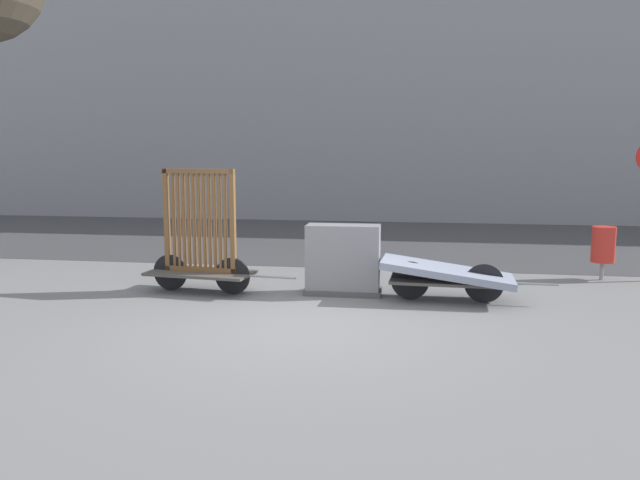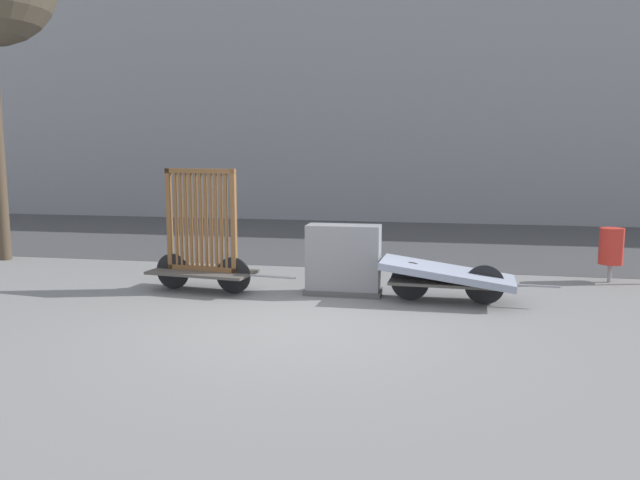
% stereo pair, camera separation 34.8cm
% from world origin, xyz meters
% --- Properties ---
extents(ground_plane, '(60.00, 60.00, 0.00)m').
position_xyz_m(ground_plane, '(0.00, 0.00, 0.00)').
color(ground_plane, slate).
extents(road_strip, '(56.00, 7.49, 0.01)m').
position_xyz_m(road_strip, '(0.00, 7.51, 0.00)').
color(road_strip, '#424244').
rests_on(road_strip, ground_plane).
extents(building_facade, '(48.00, 4.00, 9.79)m').
position_xyz_m(building_facade, '(0.00, 13.26, 4.89)').
color(building_facade, gray).
rests_on(building_facade, ground_plane).
extents(bike_cart_with_bedframe, '(2.28, 0.89, 1.82)m').
position_xyz_m(bike_cart_with_bedframe, '(-1.78, 1.57, 0.64)').
color(bike_cart_with_bedframe, '#4C4742').
rests_on(bike_cart_with_bedframe, ground_plane).
extents(bike_cart_with_mattress, '(2.40, 0.91, 0.58)m').
position_xyz_m(bike_cart_with_mattress, '(1.79, 1.57, 0.38)').
color(bike_cart_with_mattress, '#4C4742').
rests_on(bike_cart_with_mattress, ground_plane).
extents(utility_cabinet, '(1.12, 0.48, 1.02)m').
position_xyz_m(utility_cabinet, '(0.31, 1.77, 0.47)').
color(utility_cabinet, '#4C4C4C').
rests_on(utility_cabinet, ground_plane).
extents(trash_bin, '(0.37, 0.37, 0.87)m').
position_xyz_m(trash_bin, '(4.34, 3.41, 0.58)').
color(trash_bin, gray).
rests_on(trash_bin, ground_plane).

